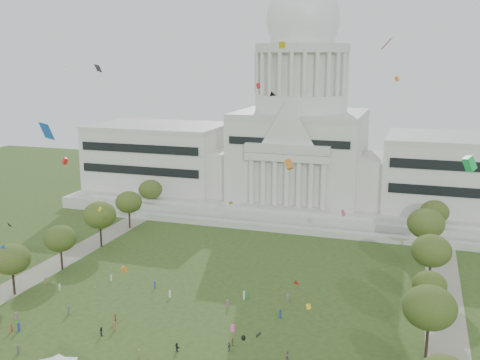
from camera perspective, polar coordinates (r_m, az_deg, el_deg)
capitol at (r=200.37m, az=6.09°, el=3.51°), size 160.00×64.50×91.30m
path_left at (r=151.02m, az=-19.69°, el=-8.87°), size 8.00×160.00×0.04m
path_right at (r=122.40m, az=20.20°, el=-14.02°), size 8.00×160.00×0.04m
row_tree_l_2 at (r=137.22m, az=-22.19°, el=-7.45°), size 8.42×8.42×11.97m
row_tree_r_2 at (r=106.80m, az=18.70°, el=-12.18°), size 9.55×9.55×13.58m
row_tree_l_3 at (r=149.03m, az=-17.81°, el=-5.69°), size 8.12×8.12×11.55m
row_tree_r_3 at (r=123.52m, az=18.69°, el=-10.07°), size 7.01×7.01×9.98m
row_tree_l_4 at (r=163.31m, az=-14.07°, el=-3.46°), size 9.29×9.29×13.21m
row_tree_r_4 at (r=137.38m, az=18.87°, el=-6.82°), size 9.19×9.19×13.06m
row_tree_l_5 at (r=179.52m, az=-11.23°, el=-2.22°), size 8.33×8.33×11.85m
row_tree_r_5 at (r=156.41m, az=18.37°, el=-4.22°), size 9.82×9.82×13.96m
row_tree_l_6 at (r=195.80m, az=-9.08°, el=-0.96°), size 8.19×8.19×11.64m
row_tree_r_6 at (r=174.14m, az=19.15°, el=-3.10°), size 8.42×8.42×11.97m
person_2 at (r=105.21m, az=4.88°, el=-17.32°), size 0.89×0.91×1.62m
person_4 at (r=107.46m, az=-1.11°, el=-16.55°), size 0.65×1.10×1.80m
person_5 at (r=107.93m, az=-6.42°, el=-16.52°), size 1.69×1.31×1.71m
person_8 at (r=115.80m, az=-13.90°, el=-14.69°), size 1.01×0.86×1.77m
person_10 at (r=109.15m, az=-0.76°, el=-16.13°), size 0.67×0.98×1.54m
distant_crowd at (r=119.55m, az=-10.36°, el=-13.63°), size 57.86×38.89×1.95m
kite_swarm at (r=97.83m, az=-5.17°, el=-0.93°), size 95.42×106.02×56.03m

